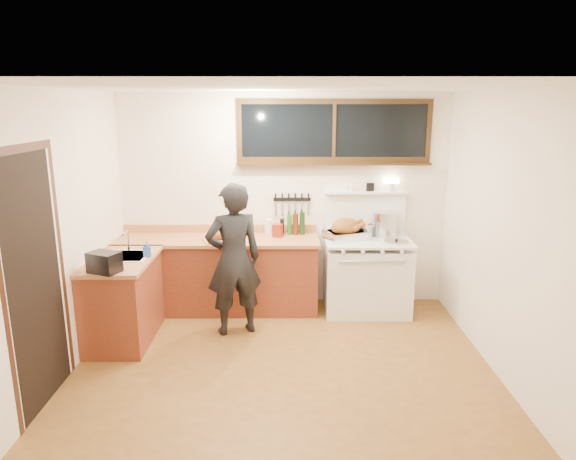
{
  "coord_description": "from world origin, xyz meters",
  "views": [
    {
      "loc": [
        0.04,
        -4.48,
        2.47
      ],
      "look_at": [
        0.05,
        0.85,
        1.15
      ],
      "focal_mm": 32.0,
      "sensor_mm": 36.0,
      "label": 1
    }
  ],
  "objects_px": {
    "cutting_board": "(220,237)",
    "roast_turkey": "(346,231)",
    "vintage_stove": "(366,274)",
    "man": "(234,260)"
  },
  "relations": [
    {
      "from": "vintage_stove",
      "to": "man",
      "type": "xyz_separation_m",
      "value": [
        -1.53,
        -0.62,
        0.37
      ]
    },
    {
      "from": "man",
      "to": "cutting_board",
      "type": "relative_size",
      "value": 3.75
    },
    {
      "from": "vintage_stove",
      "to": "roast_turkey",
      "type": "xyz_separation_m",
      "value": [
        -0.26,
        0.01,
        0.54
      ]
    },
    {
      "from": "man",
      "to": "cutting_board",
      "type": "xyz_separation_m",
      "value": [
        -0.21,
        0.54,
        0.12
      ]
    },
    {
      "from": "vintage_stove",
      "to": "cutting_board",
      "type": "distance_m",
      "value": 1.82
    },
    {
      "from": "vintage_stove",
      "to": "man",
      "type": "relative_size",
      "value": 0.95
    },
    {
      "from": "cutting_board",
      "to": "roast_turkey",
      "type": "xyz_separation_m",
      "value": [
        1.49,
        0.09,
        0.05
      ]
    },
    {
      "from": "man",
      "to": "roast_turkey",
      "type": "bearing_deg",
      "value": 26.05
    },
    {
      "from": "cutting_board",
      "to": "roast_turkey",
      "type": "relative_size",
      "value": 0.82
    },
    {
      "from": "man",
      "to": "cutting_board",
      "type": "height_order",
      "value": "man"
    }
  ]
}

